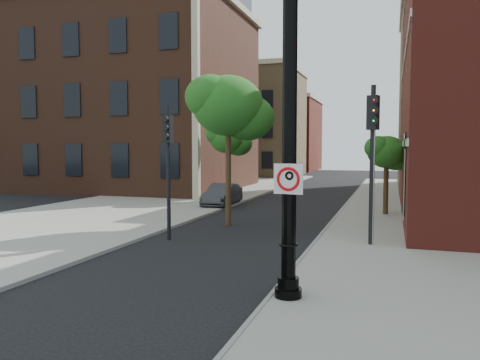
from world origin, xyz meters
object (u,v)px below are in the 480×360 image
(parked_car, at_px, (222,195))
(traffic_signal_right, at_px, (373,139))
(lamppost, at_px, (289,154))
(traffic_signal_left, at_px, (168,151))
(no_parking_sign, at_px, (288,179))

(parked_car, bearing_deg, traffic_signal_right, -48.76)
(lamppost, xyz_separation_m, traffic_signal_left, (-5.57, 5.39, 0.02))
(no_parking_sign, height_order, traffic_signal_left, traffic_signal_left)
(lamppost, bearing_deg, traffic_signal_left, 135.91)
(lamppost, xyz_separation_m, traffic_signal_right, (1.45, 6.24, 0.41))
(traffic_signal_left, bearing_deg, traffic_signal_right, 10.71)
(lamppost, bearing_deg, no_parking_sign, -82.60)
(traffic_signal_left, relative_size, traffic_signal_right, 0.89)
(lamppost, relative_size, traffic_signal_right, 1.29)
(no_parking_sign, distance_m, traffic_signal_right, 6.64)
(no_parking_sign, bearing_deg, lamppost, 104.18)
(parked_car, bearing_deg, traffic_signal_left, -83.62)
(lamppost, relative_size, parked_car, 1.79)
(no_parking_sign, height_order, parked_car, no_parking_sign)
(lamppost, distance_m, parked_car, 16.93)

